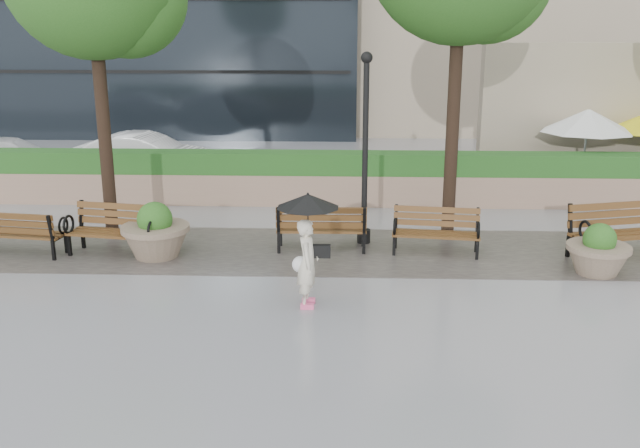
{
  "coord_description": "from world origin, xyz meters",
  "views": [
    {
      "loc": [
        0.63,
        -10.97,
        4.53
      ],
      "look_at": [
        0.17,
        1.15,
        1.1
      ],
      "focal_mm": 40.0,
      "sensor_mm": 36.0,
      "label": 1
    }
  ],
  "objects_px": {
    "planter_right": "(598,254)",
    "lamppost": "(365,162)",
    "bench_1": "(117,241)",
    "pedestrian": "(308,239)",
    "planter_left": "(156,236)",
    "bench_3": "(436,241)",
    "bench_4": "(619,243)",
    "car_right": "(146,157)",
    "bench_0": "(22,242)",
    "car_left": "(11,159)",
    "bench_2": "(322,237)"
  },
  "relations": [
    {
      "from": "bench_0",
      "to": "car_right",
      "type": "xyz_separation_m",
      "value": [
        0.56,
        7.24,
        0.41
      ]
    },
    {
      "from": "planter_left",
      "to": "lamppost",
      "type": "relative_size",
      "value": 0.34
    },
    {
      "from": "bench_4",
      "to": "car_right",
      "type": "relative_size",
      "value": 0.51
    },
    {
      "from": "bench_0",
      "to": "planter_right",
      "type": "bearing_deg",
      "value": -175.42
    },
    {
      "from": "bench_3",
      "to": "bench_4",
      "type": "relative_size",
      "value": 0.84
    },
    {
      "from": "bench_2",
      "to": "car_left",
      "type": "bearing_deg",
      "value": -35.47
    },
    {
      "from": "bench_1",
      "to": "bench_3",
      "type": "bearing_deg",
      "value": 12.55
    },
    {
      "from": "pedestrian",
      "to": "car_left",
      "type": "bearing_deg",
      "value": 47.38
    },
    {
      "from": "bench_4",
      "to": "bench_1",
      "type": "bearing_deg",
      "value": 166.15
    },
    {
      "from": "bench_2",
      "to": "planter_left",
      "type": "height_order",
      "value": "planter_left"
    },
    {
      "from": "bench_0",
      "to": "lamppost",
      "type": "bearing_deg",
      "value": -162.96
    },
    {
      "from": "lamppost",
      "to": "bench_3",
      "type": "bearing_deg",
      "value": -26.07
    },
    {
      "from": "car_right",
      "to": "bench_1",
      "type": "bearing_deg",
      "value": -164.51
    },
    {
      "from": "bench_4",
      "to": "lamppost",
      "type": "bearing_deg",
      "value": 155.84
    },
    {
      "from": "bench_1",
      "to": "car_right",
      "type": "bearing_deg",
      "value": 110.55
    },
    {
      "from": "pedestrian",
      "to": "bench_1",
      "type": "bearing_deg",
      "value": 60.83
    },
    {
      "from": "bench_1",
      "to": "car_right",
      "type": "distance_m",
      "value": 7.32
    },
    {
      "from": "bench_3",
      "to": "pedestrian",
      "type": "bearing_deg",
      "value": -123.77
    },
    {
      "from": "bench_3",
      "to": "lamppost",
      "type": "height_order",
      "value": "lamppost"
    },
    {
      "from": "bench_1",
      "to": "pedestrian",
      "type": "xyz_separation_m",
      "value": [
        4.0,
        -2.51,
        0.85
      ]
    },
    {
      "from": "lamppost",
      "to": "car_right",
      "type": "height_order",
      "value": "lamppost"
    },
    {
      "from": "pedestrian",
      "to": "car_right",
      "type": "bearing_deg",
      "value": 31.86
    },
    {
      "from": "bench_4",
      "to": "bench_0",
      "type": "bearing_deg",
      "value": 166.25
    },
    {
      "from": "bench_3",
      "to": "planter_left",
      "type": "distance_m",
      "value": 5.62
    },
    {
      "from": "planter_right",
      "to": "car_left",
      "type": "distance_m",
      "value": 16.71
    },
    {
      "from": "car_left",
      "to": "bench_1",
      "type": "bearing_deg",
      "value": -155.88
    },
    {
      "from": "planter_right",
      "to": "lamppost",
      "type": "relative_size",
      "value": 0.29
    },
    {
      "from": "bench_1",
      "to": "car_left",
      "type": "bearing_deg",
      "value": 137.23
    },
    {
      "from": "car_left",
      "to": "pedestrian",
      "type": "relative_size",
      "value": 2.26
    },
    {
      "from": "bench_2",
      "to": "bench_3",
      "type": "height_order",
      "value": "bench_2"
    },
    {
      "from": "bench_2",
      "to": "planter_left",
      "type": "distance_m",
      "value": 3.34
    },
    {
      "from": "bench_2",
      "to": "lamppost",
      "type": "height_order",
      "value": "lamppost"
    },
    {
      "from": "bench_3",
      "to": "pedestrian",
      "type": "xyz_separation_m",
      "value": [
        -2.44,
        -2.81,
        0.87
      ]
    },
    {
      "from": "bench_3",
      "to": "pedestrian",
      "type": "distance_m",
      "value": 3.82
    },
    {
      "from": "bench_0",
      "to": "bench_4",
      "type": "xyz_separation_m",
      "value": [
        11.98,
        0.25,
        0.04
      ]
    },
    {
      "from": "bench_4",
      "to": "car_right",
      "type": "bearing_deg",
      "value": 133.6
    },
    {
      "from": "bench_1",
      "to": "planter_left",
      "type": "height_order",
      "value": "planter_left"
    },
    {
      "from": "bench_1",
      "to": "lamppost",
      "type": "bearing_deg",
      "value": 21.25
    },
    {
      "from": "bench_1",
      "to": "car_right",
      "type": "relative_size",
      "value": 0.47
    },
    {
      "from": "bench_4",
      "to": "car_left",
      "type": "bearing_deg",
      "value": 141.05
    },
    {
      "from": "bench_0",
      "to": "bench_4",
      "type": "bearing_deg",
      "value": -170.57
    },
    {
      "from": "bench_3",
      "to": "bench_4",
      "type": "height_order",
      "value": "bench_4"
    },
    {
      "from": "bench_3",
      "to": "car_left",
      "type": "height_order",
      "value": "car_left"
    },
    {
      "from": "planter_right",
      "to": "car_right",
      "type": "distance_m",
      "value": 13.32
    },
    {
      "from": "bench_0",
      "to": "bench_4",
      "type": "height_order",
      "value": "bench_4"
    },
    {
      "from": "bench_1",
      "to": "pedestrian",
      "type": "relative_size",
      "value": 1.05
    },
    {
      "from": "bench_2",
      "to": "lamppost",
      "type": "distance_m",
      "value": 1.79
    },
    {
      "from": "planter_left",
      "to": "bench_1",
      "type": "bearing_deg",
      "value": 173.68
    },
    {
      "from": "planter_left",
      "to": "lamppost",
      "type": "xyz_separation_m",
      "value": [
        4.17,
        1.1,
        1.31
      ]
    },
    {
      "from": "planter_right",
      "to": "lamppost",
      "type": "distance_m",
      "value": 4.87
    }
  ]
}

